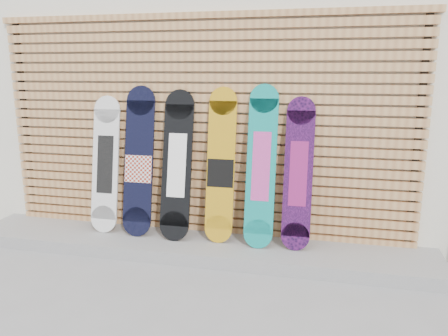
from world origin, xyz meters
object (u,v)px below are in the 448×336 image
Objects in this scene: snowboard_1 at (139,162)px; snowboard_4 at (261,166)px; snowboard_3 at (221,167)px; snowboard_0 at (106,164)px; snowboard_5 at (298,174)px; snowboard_2 at (177,165)px.

snowboard_4 is at bearing -0.49° from snowboard_1.
snowboard_1 reaches higher than snowboard_3.
snowboard_4 is at bearing -3.42° from snowboard_3.
snowboard_0 is 1.22m from snowboard_3.
snowboard_1 is (0.38, -0.02, 0.04)m from snowboard_0.
snowboard_1 is at bearing -179.12° from snowboard_3.
snowboard_1 is 1.59m from snowboard_5.
snowboard_0 is at bearing 179.08° from snowboard_4.
snowboard_1 is 1.00× the size of snowboard_3.
snowboard_1 is 0.84m from snowboard_3.
snowboard_5 reaches higher than snowboard_0.
snowboard_0 is 0.93× the size of snowboard_3.
snowboard_4 is 0.35m from snowboard_5.
snowboard_2 is at bearing -1.82° from snowboard_1.
snowboard_2 is at bearing -176.59° from snowboard_3.
snowboard_5 is at bearing 0.77° from snowboard_2.
snowboard_5 is (0.74, -0.01, -0.03)m from snowboard_3.
snowboard_3 is at bearing -0.11° from snowboard_0.
snowboard_1 is at bearing 178.18° from snowboard_2.
snowboard_4 is (1.24, -0.01, 0.02)m from snowboard_1.
snowboard_0 is 1.96m from snowboard_5.
snowboard_0 is at bearing 177.93° from snowboard_2.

